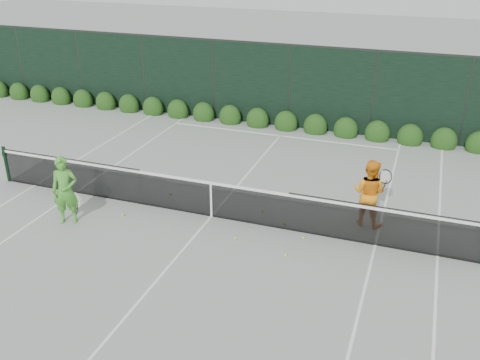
% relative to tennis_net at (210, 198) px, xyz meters
% --- Properties ---
extents(ground, '(80.00, 80.00, 0.00)m').
position_rel_tennis_net_xyz_m(ground, '(0.02, 0.00, -0.53)').
color(ground, gray).
rests_on(ground, ground).
extents(tennis_net, '(12.90, 0.10, 1.07)m').
position_rel_tennis_net_xyz_m(tennis_net, '(0.00, 0.00, 0.00)').
color(tennis_net, black).
rests_on(tennis_net, ground).
extents(player_woman, '(0.75, 0.64, 1.74)m').
position_rel_tennis_net_xyz_m(player_woman, '(-3.22, -1.45, 0.34)').
color(player_woman, green).
rests_on(player_woman, ground).
extents(player_man, '(0.99, 0.84, 1.71)m').
position_rel_tennis_net_xyz_m(player_man, '(3.79, 0.96, 0.33)').
color(player_man, orange).
rests_on(player_man, ground).
extents(court_lines, '(11.03, 23.83, 0.01)m').
position_rel_tennis_net_xyz_m(court_lines, '(0.02, 0.00, -0.53)').
color(court_lines, white).
rests_on(court_lines, ground).
extents(windscreen_fence, '(32.00, 21.07, 3.06)m').
position_rel_tennis_net_xyz_m(windscreen_fence, '(0.02, -2.71, 0.98)').
color(windscreen_fence, black).
rests_on(windscreen_fence, ground).
extents(hedge_row, '(31.66, 0.65, 0.94)m').
position_rel_tennis_net_xyz_m(hedge_row, '(0.02, 7.15, -0.30)').
color(hedge_row, '#10380F').
rests_on(hedge_row, ground).
extents(tennis_balls, '(4.69, 1.99, 0.07)m').
position_rel_tennis_net_xyz_m(tennis_balls, '(0.75, -0.21, -0.50)').
color(tennis_balls, yellow).
rests_on(tennis_balls, ground).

